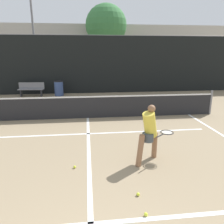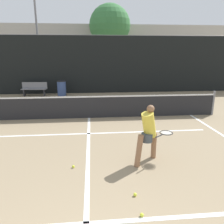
# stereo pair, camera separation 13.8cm
# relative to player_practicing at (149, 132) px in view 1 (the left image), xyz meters

# --- Properties ---
(court_baseline_near) EXTENTS (11.00, 0.10, 0.01)m
(court_baseline_near) POSITION_rel_player_practicing_xyz_m (-1.52, -2.01, -0.79)
(court_baseline_near) COLOR white
(court_baseline_near) RESTS_ON ground
(court_service_line) EXTENTS (8.25, 0.10, 0.01)m
(court_service_line) POSITION_rel_player_practicing_xyz_m (-1.52, 2.10, -0.79)
(court_service_line) COLOR white
(court_service_line) RESTS_ON ground
(court_center_mark) EXTENTS (0.10, 6.00, 0.01)m
(court_center_mark) POSITION_rel_player_practicing_xyz_m (-1.52, 0.99, -0.79)
(court_center_mark) COLOR white
(court_center_mark) RESTS_ON ground
(net) EXTENTS (11.09, 0.09, 1.07)m
(net) POSITION_rel_player_practicing_xyz_m (-1.52, 3.99, -0.29)
(net) COLOR slate
(net) RESTS_ON ground
(fence_back) EXTENTS (24.00, 0.06, 3.80)m
(fence_back) POSITION_rel_player_practicing_xyz_m (-1.52, 9.95, 1.09)
(fence_back) COLOR black
(fence_back) RESTS_ON ground
(player_practicing) EXTENTS (1.16, 0.70, 1.48)m
(player_practicing) POSITION_rel_player_practicing_xyz_m (0.00, 0.00, 0.00)
(player_practicing) COLOR #8C6042
(player_practicing) RESTS_ON ground
(tennis_ball_scattered_0) EXTENTS (0.07, 0.07, 0.07)m
(tennis_ball_scattered_0) POSITION_rel_player_practicing_xyz_m (-1.87, -0.18, -0.76)
(tennis_ball_scattered_0) COLOR #D1E033
(tennis_ball_scattered_0) RESTS_ON ground
(tennis_ball_scattered_2) EXTENTS (0.07, 0.07, 0.07)m
(tennis_ball_scattered_2) POSITION_rel_player_practicing_xyz_m (-0.59, -1.38, -0.76)
(tennis_ball_scattered_2) COLOR #D1E033
(tennis_ball_scattered_2) RESTS_ON ground
(tennis_ball_scattered_4) EXTENTS (0.07, 0.07, 0.07)m
(tennis_ball_scattered_4) POSITION_rel_player_practicing_xyz_m (-0.58, -1.93, -0.76)
(tennis_ball_scattered_4) COLOR #D1E033
(tennis_ball_scattered_4) RESTS_ON ground
(courtside_bench) EXTENTS (1.62, 0.50, 0.86)m
(courtside_bench) POSITION_rel_player_practicing_xyz_m (-5.04, 9.26, -0.33)
(courtside_bench) COLOR slate
(courtside_bench) RESTS_ON ground
(trash_bin) EXTENTS (0.58, 0.58, 0.95)m
(trash_bin) POSITION_rel_player_practicing_xyz_m (-3.32, 9.20, -0.32)
(trash_bin) COLOR #384C7F
(trash_bin) RESTS_ON ground
(parked_car) EXTENTS (1.66, 4.44, 1.50)m
(parked_car) POSITION_rel_player_practicing_xyz_m (-2.35, 14.07, -0.16)
(parked_car) COLOR #B7B7BC
(parked_car) RESTS_ON ground
(floodlight_mast) EXTENTS (1.10, 0.24, 8.04)m
(floodlight_mast) POSITION_rel_player_practicing_xyz_m (-5.52, 13.51, 4.35)
(floodlight_mast) COLOR slate
(floodlight_mast) RESTS_ON ground
(tree_west) EXTENTS (4.31, 4.31, 7.57)m
(tree_west) POSITION_rel_player_practicing_xyz_m (0.66, 19.36, 4.61)
(tree_west) COLOR brown
(tree_west) RESTS_ON ground
(building_far) EXTENTS (36.00, 2.40, 5.78)m
(building_far) POSITION_rel_player_practicing_xyz_m (-1.52, 22.43, 2.09)
(building_far) COLOR #B2ADA3
(building_far) RESTS_ON ground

